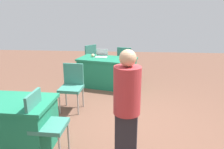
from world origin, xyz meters
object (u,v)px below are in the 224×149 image
at_px(table_foreground, 107,72).
at_px(chair_near_front, 44,121).
at_px(person_attendee_browsing, 127,105).
at_px(yarn_ball, 93,55).
at_px(chair_by_pillar, 125,60).
at_px(laptop_silver, 101,56).
at_px(chair_back_row, 88,58).
at_px(scissors_red, 126,58).
at_px(chair_tucked_left, 72,84).

xyz_separation_m(table_foreground, chair_near_front, (0.55, 3.09, 0.18)).
xyz_separation_m(person_attendee_browsing, yarn_ball, (0.98, -3.30, -0.06)).
distance_m(chair_by_pillar, person_attendee_browsing, 3.96).
xyz_separation_m(laptop_silver, yarn_ball, (0.23, 0.02, 0.01)).
relative_size(chair_back_row, scissors_red, 5.32).
xyz_separation_m(chair_by_pillar, chair_back_row, (1.16, -0.27, 0.01)).
height_order(table_foreground, laptop_silver, laptop_silver).
bearing_deg(laptop_silver, person_attendee_browsing, 105.63).
height_order(chair_by_pillar, laptop_silver, laptop_silver).
bearing_deg(table_foreground, laptop_silver, -42.96).
xyz_separation_m(laptop_silver, scissors_red, (-0.67, 0.14, -0.04)).
distance_m(person_attendee_browsing, scissors_red, 3.19).
distance_m(chair_near_front, person_attendee_browsing, 1.17).
xyz_separation_m(table_foreground, person_attendee_browsing, (-0.57, 3.17, 0.49)).
relative_size(chair_near_front, chair_back_row, 1.02).
distance_m(chair_tucked_left, scissors_red, 1.86).
bearing_deg(scissors_red, chair_by_pillar, 166.35).
bearing_deg(yarn_ball, person_attendee_browsing, 106.47).
relative_size(chair_near_front, scissors_red, 5.42).
relative_size(laptop_silver, yarn_ball, 3.68).
bearing_deg(chair_tucked_left, chair_back_row, -83.48).
bearing_deg(person_attendee_browsing, chair_back_row, -68.15).
bearing_deg(chair_by_pillar, scissors_red, -72.40).
bearing_deg(yarn_ball, laptop_silver, -175.05).
bearing_deg(person_attendee_browsing, chair_by_pillar, -83.37).
xyz_separation_m(chair_near_front, chair_by_pillar, (-1.01, -3.87, -0.02)).
distance_m(chair_tucked_left, laptop_silver, 1.71).
bearing_deg(yarn_ball, table_foreground, 161.19).
distance_m(laptop_silver, scissors_red, 0.68).
bearing_deg(chair_back_row, person_attendee_browsing, -121.61).
relative_size(chair_by_pillar, laptop_silver, 2.86).
bearing_deg(chair_by_pillar, chair_near_front, -89.66).
bearing_deg(table_foreground, chair_tucked_left, 68.86).
relative_size(person_attendee_browsing, laptop_silver, 4.77).
distance_m(table_foreground, chair_by_pillar, 0.92).
distance_m(chair_back_row, laptop_silver, 1.07).
bearing_deg(chair_near_front, chair_tucked_left, -177.19).
height_order(chair_near_front, chair_by_pillar, chair_near_front).
bearing_deg(chair_near_front, chair_back_row, -175.98).
distance_m(chair_near_front, chair_back_row, 4.14).
bearing_deg(laptop_silver, table_foreground, 140.07).
bearing_deg(chair_by_pillar, chair_back_row, -178.01).
relative_size(chair_tucked_left, yarn_ball, 10.55).
relative_size(table_foreground, chair_tucked_left, 1.72).
bearing_deg(yarn_ball, scissors_red, 172.57).
distance_m(chair_tucked_left, chair_by_pillar, 2.49).
height_order(chair_tucked_left, yarn_ball, chair_tucked_left).
height_order(chair_near_front, laptop_silver, same).
height_order(table_foreground, person_attendee_browsing, person_attendee_browsing).
distance_m(chair_by_pillar, chair_back_row, 1.20).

